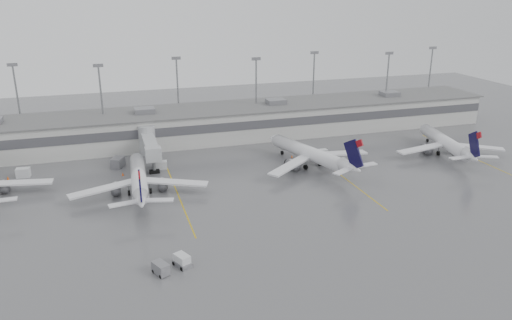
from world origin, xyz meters
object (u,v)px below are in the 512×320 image
object	(u,v)px
jet_mid_left	(139,179)
jet_mid_right	(312,154)
baggage_tug	(182,262)
jet_far_right	(447,143)

from	to	relation	value
jet_mid_left	jet_mid_right	world-z (taller)	jet_mid_right
baggage_tug	jet_mid_right	bearing A→B (deg)	18.60
jet_far_right	jet_mid_left	bearing A→B (deg)	-166.53
jet_far_right	baggage_tug	world-z (taller)	jet_far_right
jet_mid_left	baggage_tug	bearing A→B (deg)	-80.48
jet_mid_left	jet_far_right	distance (m)	72.37
jet_mid_left	jet_far_right	xyz separation A→B (m)	(72.32, 2.63, -0.02)
jet_mid_left	baggage_tug	size ratio (longest dim) A/B	9.06
jet_mid_left	jet_mid_right	size ratio (longest dim) A/B	0.99
jet_mid_right	jet_far_right	xyz separation A→B (m)	(34.35, -1.36, -0.15)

